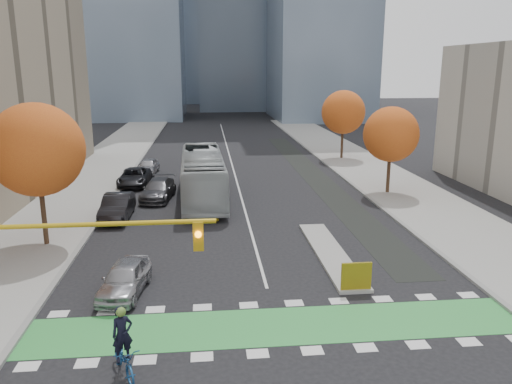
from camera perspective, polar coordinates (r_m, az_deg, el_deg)
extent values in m
plane|color=black|center=(19.36, 3.15, -17.20)|extent=(300.00, 300.00, 0.00)
cube|color=gray|center=(39.21, -21.58, -1.69)|extent=(7.00, 120.00, 0.15)
cube|color=gray|center=(41.00, 17.68, -0.70)|extent=(7.00, 120.00, 0.15)
cube|color=gray|center=(38.39, -16.55, -1.60)|extent=(0.30, 120.00, 0.16)
cube|color=gray|center=(39.75, 13.04, -0.84)|extent=(0.30, 120.00, 0.16)
cube|color=green|center=(20.64, 2.49, -15.04)|extent=(20.00, 3.00, 0.01)
cube|color=silver|center=(57.29, -2.98, 3.93)|extent=(0.15, 70.00, 0.01)
cube|color=black|center=(48.49, 6.50, 2.01)|extent=(2.50, 50.00, 0.01)
cube|color=gray|center=(28.03, 8.47, -6.92)|extent=(1.60, 10.00, 0.16)
cube|color=yellow|center=(23.49, 11.39, -9.41)|extent=(1.40, 0.12, 1.30)
cylinder|color=#332114|center=(30.75, -23.22, -1.07)|extent=(0.28, 0.28, 5.25)
sphere|color=#B63716|center=(30.17, -23.77, 4.44)|extent=(5.20, 5.20, 5.20)
cylinder|color=#332114|center=(41.78, 14.95, 2.85)|extent=(0.28, 0.28, 4.55)
sphere|color=#B63716|center=(41.37, 15.17, 6.39)|extent=(4.40, 4.40, 4.40)
cylinder|color=#332114|center=(56.93, 9.83, 6.17)|extent=(0.28, 0.28, 4.90)
sphere|color=#B63716|center=(56.62, 9.95, 8.98)|extent=(4.80, 4.80, 4.80)
cylinder|color=#BF9914|center=(17.03, -18.53, -3.55)|extent=(8.20, 0.16, 0.16)
cube|color=#BF9914|center=(16.75, -6.61, -4.98)|extent=(0.35, 0.28, 1.00)
sphere|color=orange|center=(16.55, -6.62, -4.86)|extent=(0.22, 0.22, 0.22)
imported|color=navy|center=(18.09, -14.83, -18.05)|extent=(1.58, 2.26, 1.13)
imported|color=black|center=(17.61, -15.03, -15.40)|extent=(0.83, 0.71, 1.91)
sphere|color=#597F2D|center=(17.24, -15.20, -13.10)|extent=(0.33, 0.33, 0.33)
imported|color=#ABB1B2|center=(39.03, -6.10, 1.89)|extent=(3.51, 13.56, 3.76)
imported|color=#9C9CA1|center=(23.74, -14.77, -9.51)|extent=(2.32, 4.53, 1.47)
imported|color=black|center=(35.20, -15.58, -1.64)|extent=(1.83, 5.10, 1.67)
imported|color=#47474C|center=(39.71, -11.12, 0.27)|extent=(2.80, 5.53, 1.54)
imported|color=black|center=(44.85, -13.73, 1.67)|extent=(2.54, 5.39, 1.49)
imported|color=#A1A0A5|center=(49.63, -12.22, 2.91)|extent=(2.08, 4.41, 1.46)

